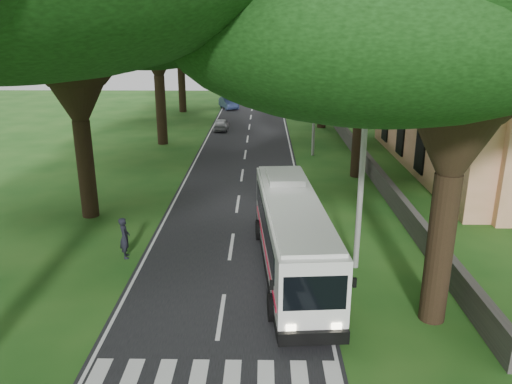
{
  "coord_description": "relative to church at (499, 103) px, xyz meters",
  "views": [
    {
      "loc": [
        1.5,
        -13.56,
        9.83
      ],
      "look_at": [
        1.14,
        9.63,
        2.2
      ],
      "focal_mm": 35.0,
      "sensor_mm": 36.0,
      "label": 1
    }
  ],
  "objects": [
    {
      "name": "ground",
      "position": [
        -17.86,
        -21.55,
        -4.91
      ],
      "size": [
        140.0,
        140.0,
        0.0
      ],
      "primitive_type": "plane",
      "color": "#184814",
      "rests_on": "ground"
    },
    {
      "name": "road",
      "position": [
        -17.86,
        3.45,
        -4.9
      ],
      "size": [
        8.0,
        120.0,
        0.04
      ],
      "primitive_type": "cube",
      "color": "black",
      "rests_on": "ground"
    },
    {
      "name": "property_wall",
      "position": [
        -8.86,
        2.45,
        -4.31
      ],
      "size": [
        0.35,
        50.0,
        1.2
      ],
      "primitive_type": "cube",
      "color": "#383533",
      "rests_on": "ground"
    },
    {
      "name": "church",
      "position": [
        0.0,
        0.0,
        0.0
      ],
      "size": [
        14.0,
        24.0,
        11.6
      ],
      "color": "tan",
      "rests_on": "ground"
    },
    {
      "name": "pole_near",
      "position": [
        -12.36,
        -15.55,
        -0.73
      ],
      "size": [
        1.6,
        0.24,
        8.0
      ],
      "color": "gray",
      "rests_on": "ground"
    },
    {
      "name": "pole_mid",
      "position": [
        -12.36,
        4.45,
        -0.73
      ],
      "size": [
        1.6,
        0.24,
        8.0
      ],
      "color": "gray",
      "rests_on": "ground"
    },
    {
      "name": "pole_far",
      "position": [
        -12.36,
        24.45,
        -0.73
      ],
      "size": [
        1.6,
        0.24,
        8.0
      ],
      "color": "gray",
      "rests_on": "ground"
    },
    {
      "name": "tree_l_mida",
      "position": [
        -25.86,
        -9.55,
        5.74
      ],
      "size": [
        15.38,
        15.38,
        13.99
      ],
      "color": "black",
      "rests_on": "ground"
    },
    {
      "name": "tree_l_midb",
      "position": [
        -25.36,
        8.45,
        7.14
      ],
      "size": [
        12.95,
        12.95,
        15.0
      ],
      "color": "black",
      "rests_on": "ground"
    },
    {
      "name": "tree_l_far",
      "position": [
        -26.36,
        26.45,
        6.37
      ],
      "size": [
        15.88,
        15.88,
        14.72
      ],
      "color": "black",
      "rests_on": "ground"
    },
    {
      "name": "tree_r_far",
      "position": [
        -9.36,
        34.45,
        7.9
      ],
      "size": [
        12.61,
        12.61,
        15.72
      ],
      "color": "black",
      "rests_on": "ground"
    },
    {
      "name": "coach_bus",
      "position": [
        -15.17,
        -15.95,
        -3.17
      ],
      "size": [
        3.19,
        11.09,
        3.23
      ],
      "rotation": [
        0.0,
        0.0,
        0.08
      ],
      "color": "white",
      "rests_on": "ground"
    },
    {
      "name": "distant_car_a",
      "position": [
        -20.65,
        14.66,
        -4.3
      ],
      "size": [
        1.38,
        3.43,
        1.17
      ],
      "primitive_type": "imported",
      "rotation": [
        0.0,
        0.0,
        3.14
      ],
      "color": "#A0A1A4",
      "rests_on": "road"
    },
    {
      "name": "distant_car_b",
      "position": [
        -20.86,
        28.9,
        -4.15
      ],
      "size": [
        2.96,
        4.69,
        1.46
      ],
      "primitive_type": "imported",
      "rotation": [
        0.0,
        0.0,
        0.35
      ],
      "color": "navy",
      "rests_on": "road"
    },
    {
      "name": "distant_car_c",
      "position": [
        -15.0,
        40.96,
        -4.29
      ],
      "size": [
        2.12,
        4.2,
        1.17
      ],
      "primitive_type": "imported",
      "rotation": [
        0.0,
        0.0,
        3.02
      ],
      "color": "maroon",
      "rests_on": "road"
    },
    {
      "name": "pedestrian",
      "position": [
        -22.54,
        -14.74,
        -3.96
      ],
      "size": [
        0.63,
        0.79,
        1.9
      ],
      "primitive_type": "imported",
      "rotation": [
        0.0,
        0.0,
        1.84
      ],
      "color": "black",
      "rests_on": "ground"
    }
  ]
}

